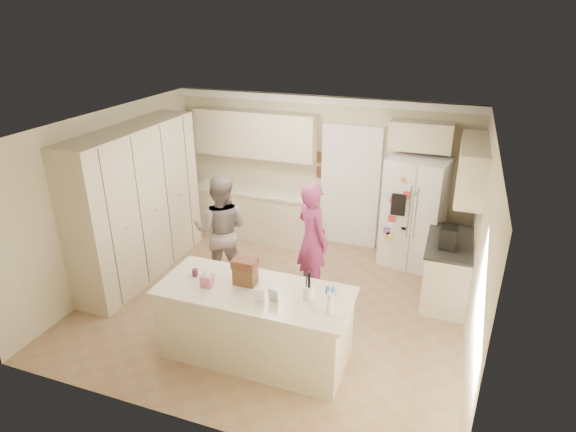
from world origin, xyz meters
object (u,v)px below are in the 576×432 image
(teen_boy, at_px, (221,230))
(teen_girl, at_px, (312,239))
(tissue_box, at_px, (207,280))
(utensil_crock, at_px, (309,292))
(dollhouse_body, at_px, (245,275))
(coffee_maker, at_px, (448,237))
(island_base, at_px, (255,324))
(refrigerator, at_px, (414,213))

(teen_boy, xyz_separation_m, teen_girl, (1.37, 0.18, -0.00))
(tissue_box, relative_size, teen_girl, 0.08)
(tissue_box, height_order, teen_boy, teen_boy)
(utensil_crock, bearing_deg, tissue_box, -172.87)
(dollhouse_body, distance_m, teen_girl, 1.59)
(coffee_maker, bearing_deg, dollhouse_body, -140.71)
(utensil_crock, bearing_deg, teen_boy, 142.29)
(dollhouse_body, xyz_separation_m, teen_boy, (-1.02, 1.36, -0.18))
(coffee_maker, distance_m, utensil_crock, 2.32)
(island_base, distance_m, dollhouse_body, 0.62)
(island_base, bearing_deg, teen_girl, 82.91)
(tissue_box, distance_m, dollhouse_body, 0.45)
(island_base, relative_size, utensil_crock, 14.67)
(dollhouse_body, bearing_deg, teen_girl, 77.04)
(dollhouse_body, bearing_deg, teen_boy, 126.94)
(coffee_maker, distance_m, tissue_box, 3.28)
(island_base, xyz_separation_m, teen_girl, (0.20, 1.64, 0.41))
(coffee_maker, relative_size, teen_boy, 0.18)
(coffee_maker, bearing_deg, island_base, -137.17)
(coffee_maker, bearing_deg, teen_girl, -171.89)
(dollhouse_body, bearing_deg, coffee_maker, 39.29)
(island_base, xyz_separation_m, utensil_crock, (0.65, 0.05, 0.56))
(island_base, relative_size, dollhouse_body, 8.46)
(utensil_crock, distance_m, teen_boy, 2.31)
(coffee_maker, distance_m, dollhouse_body, 2.84)
(refrigerator, distance_m, island_base, 3.39)
(island_base, relative_size, teen_girl, 1.29)
(teen_boy, bearing_deg, refrigerator, -165.08)
(refrigerator, height_order, utensil_crock, refrigerator)
(tissue_box, bearing_deg, teen_boy, 111.74)
(refrigerator, relative_size, tissue_box, 12.86)
(refrigerator, distance_m, utensil_crock, 3.08)
(utensil_crock, relative_size, teen_girl, 0.09)
(utensil_crock, height_order, tissue_box, utensil_crock)
(refrigerator, xyz_separation_m, teen_girl, (-1.29, -1.37, -0.05))
(island_base, height_order, utensil_crock, utensil_crock)
(refrigerator, bearing_deg, coffee_maker, -52.26)
(island_base, relative_size, teen_boy, 1.28)
(island_base, bearing_deg, refrigerator, 63.67)
(island_base, xyz_separation_m, teen_boy, (-1.17, 1.46, 0.42))
(refrigerator, bearing_deg, teen_girl, -122.07)
(tissue_box, bearing_deg, dollhouse_body, 26.57)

